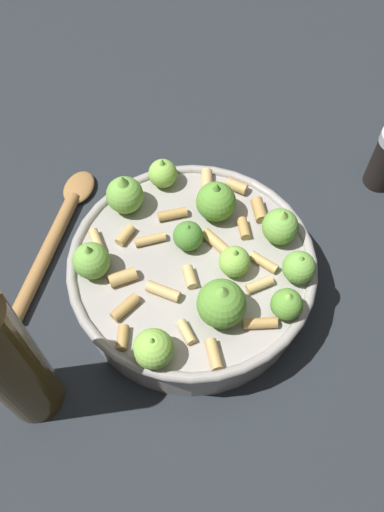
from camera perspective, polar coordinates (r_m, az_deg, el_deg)
ground_plane at (r=0.57m, az=0.00°, el=-3.47°), size 2.40×2.40×0.00m
cooking_pan at (r=0.54m, az=0.11°, el=-1.52°), size 0.25×0.25×0.11m
olive_oil_bottle at (r=0.46m, az=-19.70°, el=-10.75°), size 0.05×0.05×0.24m
wooden_spoon at (r=0.62m, az=-14.55°, el=2.73°), size 0.20×0.12×0.02m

